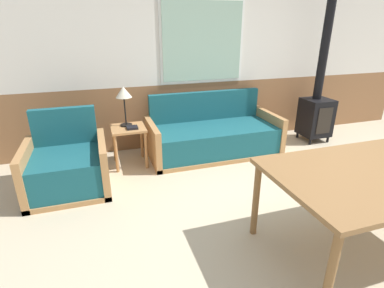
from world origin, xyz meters
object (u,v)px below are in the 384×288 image
couch (213,137)px  armchair (68,168)px  table_lamp (124,95)px  dining_table (375,178)px  side_table (129,135)px  wood_stove (318,101)px

couch → armchair: 2.10m
table_lamp → dining_table: (1.72, -2.45, -0.28)m
side_table → table_lamp: size_ratio=1.02×
table_lamp → wood_stove: size_ratio=0.21×
side_table → dining_table: bearing=-54.2°
couch → table_lamp: size_ratio=3.60×
armchair → side_table: (0.78, 0.47, 0.17)m
armchair → wood_stove: bearing=2.4°
side_table → table_lamp: (-0.01, 0.08, 0.54)m
side_table → wood_stove: (3.10, 0.02, 0.24)m
side_table → table_lamp: table_lamp is taller
couch → side_table: (-1.26, -0.01, 0.18)m
couch → table_lamp: (-1.27, 0.07, 0.72)m
armchair → dining_table: size_ratio=0.54×
armchair → dining_table: bearing=-42.0°
side_table → table_lamp: 0.55m
side_table → couch: bearing=0.6°
side_table → wood_stove: 3.11m
side_table → wood_stove: size_ratio=0.22×
armchair → dining_table: (2.49, -1.90, 0.43)m
armchair → dining_table: 3.16m
armchair → side_table: 0.93m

